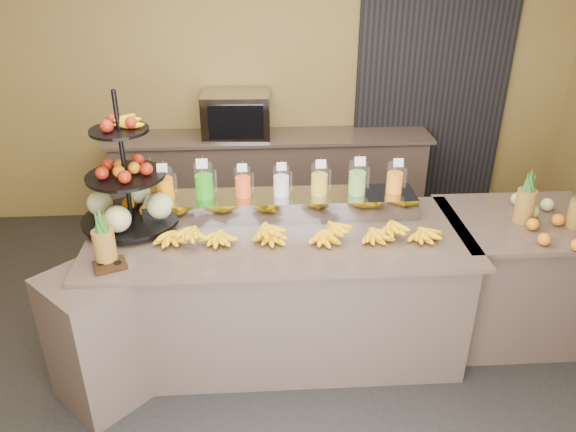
{
  "coord_description": "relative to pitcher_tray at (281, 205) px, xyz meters",
  "views": [
    {
      "loc": [
        -0.14,
        -2.9,
        2.73
      ],
      "look_at": [
        0.05,
        0.3,
        1.06
      ],
      "focal_mm": 35.0,
      "sensor_mm": 36.0,
      "label": 1
    }
  ],
  "objects": [
    {
      "name": "ground",
      "position": [
        -0.02,
        -0.58,
        -1.01
      ],
      "size": [
        6.0,
        6.0,
        0.0
      ],
      "primitive_type": "plane",
      "color": "black",
      "rests_on": "ground"
    },
    {
      "name": "room_envelope",
      "position": [
        0.16,
        0.21,
        0.87
      ],
      "size": [
        6.04,
        5.02,
        2.82
      ],
      "color": "olive",
      "rests_on": "ground"
    },
    {
      "name": "buffet_counter",
      "position": [
        -0.14,
        -0.32,
        -0.54
      ],
      "size": [
        2.75,
        1.25,
        0.93
      ],
      "color": "#866C61",
      "rests_on": "ground"
    },
    {
      "name": "right_counter",
      "position": [
        1.68,
        -0.18,
        -0.54
      ],
      "size": [
        1.08,
        0.88,
        0.93
      ],
      "color": "#866C61",
      "rests_on": "ground"
    },
    {
      "name": "back_ledge",
      "position": [
        -0.02,
        1.67,
        -0.54
      ],
      "size": [
        3.1,
        0.55,
        0.93
      ],
      "color": "#866C61",
      "rests_on": "ground"
    },
    {
      "name": "pitcher_tray",
      "position": [
        0.0,
        0.0,
        0.0
      ],
      "size": [
        1.85,
        0.3,
        0.15
      ],
      "primitive_type": "cube",
      "color": "gray",
      "rests_on": "buffet_counter"
    },
    {
      "name": "juice_pitcher_orange_a",
      "position": [
        -0.78,
        -0.0,
        0.17
      ],
      "size": [
        0.12,
        0.12,
        0.28
      ],
      "color": "silver",
      "rests_on": "pitcher_tray"
    },
    {
      "name": "juice_pitcher_green",
      "position": [
        -0.52,
        -0.0,
        0.18
      ],
      "size": [
        0.13,
        0.13,
        0.31
      ],
      "color": "silver",
      "rests_on": "pitcher_tray"
    },
    {
      "name": "juice_pitcher_orange_b",
      "position": [
        -0.26,
        -0.0,
        0.17
      ],
      "size": [
        0.11,
        0.12,
        0.27
      ],
      "color": "silver",
      "rests_on": "pitcher_tray"
    },
    {
      "name": "juice_pitcher_milk",
      "position": [
        -0.0,
        -0.0,
        0.17
      ],
      "size": [
        0.11,
        0.12,
        0.27
      ],
      "color": "silver",
      "rests_on": "pitcher_tray"
    },
    {
      "name": "juice_pitcher_lemon",
      "position": [
        0.26,
        -0.0,
        0.17
      ],
      "size": [
        0.12,
        0.12,
        0.29
      ],
      "color": "silver",
      "rests_on": "pitcher_tray"
    },
    {
      "name": "juice_pitcher_lime",
      "position": [
        0.52,
        -0.0,
        0.18
      ],
      "size": [
        0.12,
        0.13,
        0.3
      ],
      "color": "silver",
      "rests_on": "pitcher_tray"
    },
    {
      "name": "juice_pitcher_orange_c",
      "position": [
        0.78,
        -0.0,
        0.17
      ],
      "size": [
        0.12,
        0.12,
        0.28
      ],
      "color": "silver",
      "rests_on": "pitcher_tray"
    },
    {
      "name": "banana_heap",
      "position": [
        0.08,
        -0.34,
        -0.01
      ],
      "size": [
        1.8,
        0.16,
        0.15
      ],
      "color": "yellow",
      "rests_on": "buffet_counter"
    },
    {
      "name": "fruit_stand",
      "position": [
        -0.97,
        -0.08,
        0.16
      ],
      "size": [
        0.67,
        0.67,
        0.92
      ],
      "rotation": [
        0.0,
        0.0,
        -0.02
      ],
      "color": "black",
      "rests_on": "buffet_counter"
    },
    {
      "name": "condiment_caddy",
      "position": [
        -1.05,
        -0.62,
        -0.06
      ],
      "size": [
        0.22,
        0.2,
        0.03
      ],
      "primitive_type": "cube",
      "rotation": [
        0.0,
        0.0,
        0.39
      ],
      "color": "black",
      "rests_on": "buffet_counter"
    },
    {
      "name": "pineapple_left_a",
      "position": [
        -1.07,
        -0.57,
        0.06
      ],
      "size": [
        0.13,
        0.13,
        0.38
      ],
      "rotation": [
        0.0,
        0.0,
        0.38
      ],
      "color": "brown",
      "rests_on": "buffet_counter"
    },
    {
      "name": "pineapple_left_b",
      "position": [
        -0.89,
        0.17,
        0.07
      ],
      "size": [
        0.13,
        0.13,
        0.39
      ],
      "rotation": [
        0.0,
        0.0,
        -0.0
      ],
      "color": "brown",
      "rests_on": "buffet_counter"
    },
    {
      "name": "right_fruit_pile",
      "position": [
        1.77,
        -0.34,
        -0.0
      ],
      "size": [
        0.44,
        0.42,
        0.23
      ],
      "color": "brown",
      "rests_on": "right_counter"
    },
    {
      "name": "oven_warmer",
      "position": [
        -0.34,
        1.67,
        0.13
      ],
      "size": [
        0.65,
        0.46,
        0.42
      ],
      "primitive_type": "cube",
      "rotation": [
        0.0,
        0.0,
        -0.04
      ],
      "color": "gray",
      "rests_on": "back_ledge"
    }
  ]
}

